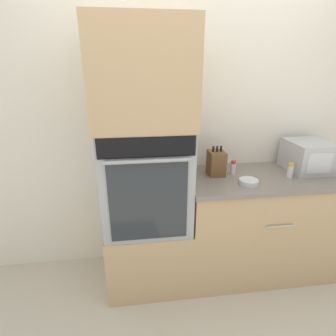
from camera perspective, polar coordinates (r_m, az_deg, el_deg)
The scene contains 12 objects.
ground_plane at distance 2.37m, azimuth 5.39°, elevation -26.49°, with size 12.00×12.00×0.00m, color beige.
wall_back at distance 2.28m, azimuth 3.01°, elevation 8.39°, with size 8.00×0.05×2.50m.
oven_cabinet_base at distance 2.36m, azimuth -4.29°, elevation -17.21°, with size 0.67×0.60×0.58m.
wall_oven at distance 2.01m, azimuth -4.81°, elevation -1.93°, with size 0.64×0.64×0.78m.
oven_cabinet_upper at distance 1.86m, azimuth -5.53°, elevation 19.27°, with size 0.67×0.60×0.68m.
counter_unit at distance 2.49m, azimuth 19.10°, elevation -11.35°, with size 1.30×0.63×0.92m.
microwave at distance 2.52m, azimuth 28.11°, elevation 2.36°, with size 0.33×0.37×0.25m.
knife_block at distance 2.16m, azimuth 10.45°, elevation 1.10°, with size 0.13×0.16×0.24m.
bowl at distance 2.06m, azimuth 17.16°, elevation -2.89°, with size 0.14×0.14×0.04m.
condiment_jar_near at distance 2.20m, azimuth 4.99°, elevation 0.43°, with size 0.04×0.04×0.10m.
condiment_jar_mid at distance 2.22m, azimuth 13.97°, elevation 0.12°, with size 0.04×0.04×0.11m.
condiment_jar_far at distance 2.30m, azimuth 25.08°, elevation -0.49°, with size 0.05×0.05×0.12m.
Camera 1 is at (-0.40, -1.56, 1.75)m, focal length 28.00 mm.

